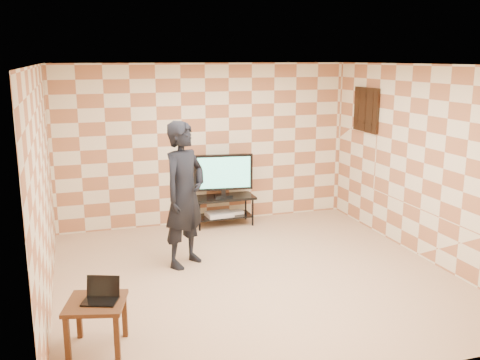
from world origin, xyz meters
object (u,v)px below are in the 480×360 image
at_px(person, 185,195).
at_px(side_table, 96,310).
at_px(tv, 223,173).
at_px(tv_stand, 223,204).

bearing_deg(person, side_table, -162.24).
bearing_deg(tv, person, -122.45).
xyz_separation_m(tv_stand, person, (-0.98, -1.54, 0.62)).
height_order(tv, side_table, tv).
bearing_deg(tv, side_table, -123.25).
height_order(tv_stand, person, person).
relative_size(tv_stand, tv, 1.05).
bearing_deg(person, tv_stand, 19.26).
distance_m(side_table, person, 2.37).
distance_m(tv, person, 1.83).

